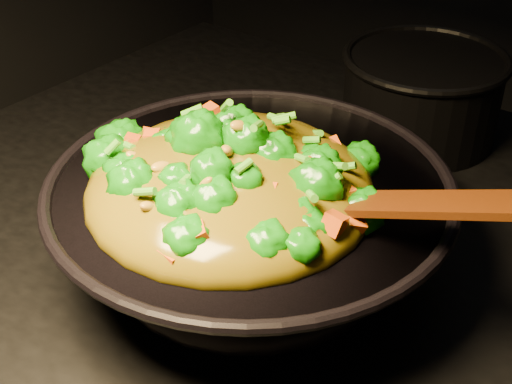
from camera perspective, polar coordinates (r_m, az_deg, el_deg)
The scene contains 4 objects.
wok at distance 0.77m, azimuth -0.46°, elevation -2.99°, with size 0.41×0.41×0.12m, color black, non-canonical shape.
stir_fry at distance 0.69m, azimuth -2.14°, elevation 3.23°, with size 0.29×0.29×0.10m, color #157508, non-canonical shape.
spatula at distance 0.64m, azimuth 12.04°, elevation -0.95°, with size 0.28×0.04×0.01m, color #361008.
back_pot at distance 1.06m, azimuth 13.08°, elevation 7.53°, with size 0.22×0.22×0.13m, color black.
Camera 1 is at (0.34, -0.58, 1.42)m, focal length 50.00 mm.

